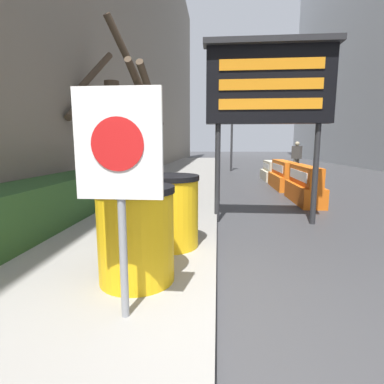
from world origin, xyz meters
TOP-DOWN VIEW (x-y plane):
  - ground_plane at (0.00, 0.00)m, footprint 120.00×120.00m
  - sidewalk_left at (-1.71, 0.00)m, footprint 3.42×56.00m
  - hedge_strip at (-2.82, 2.36)m, footprint 0.90×4.56m
  - bare_tree at (-2.49, 5.21)m, footprint 2.05×2.07m
  - barrel_drum_foreground at (-0.77, 0.64)m, footprint 0.75×0.75m
  - barrel_drum_middle at (-0.60, 1.67)m, footprint 0.75×0.75m
  - warning_sign at (-0.70, 0.00)m, footprint 0.63×0.08m
  - message_board at (0.90, 3.55)m, footprint 2.35×0.36m
  - jersey_barrier_orange_far at (2.22, 5.71)m, footprint 0.55×1.97m
  - jersey_barrier_orange_near at (2.22, 8.24)m, footprint 0.64×2.16m
  - jersey_barrier_cream at (2.22, 10.61)m, footprint 0.65×1.77m
  - traffic_cone_near at (2.91, 8.20)m, footprint 0.41×0.41m
  - traffic_light_near_curb at (0.76, 14.78)m, footprint 0.28×0.44m
  - pedestrian_worker at (3.83, 12.96)m, footprint 0.47×0.48m

SIDE VIEW (x-z plane):
  - ground_plane at x=0.00m, z-range 0.00..0.00m
  - sidewalk_left at x=-1.71m, z-range 0.00..0.15m
  - jersey_barrier_cream at x=2.22m, z-range -0.05..0.74m
  - traffic_cone_near at x=2.91m, z-range -0.01..0.72m
  - jersey_barrier_orange_near at x=2.22m, z-range -0.06..0.87m
  - jersey_barrier_orange_far at x=2.22m, z-range -0.06..0.88m
  - hedge_strip at x=-2.82m, z-range 0.15..0.90m
  - barrel_drum_foreground at x=-0.77m, z-range 0.16..1.09m
  - barrel_drum_middle at x=-0.60m, z-range 0.16..1.09m
  - pedestrian_worker at x=3.83m, z-range 0.15..1.76m
  - warning_sign at x=-0.70m, z-range 0.50..2.21m
  - bare_tree at x=-2.49m, z-range 0.08..4.12m
  - message_board at x=0.90m, z-range 0.87..4.14m
  - traffic_light_near_curb at x=0.76m, z-range 0.90..4.89m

